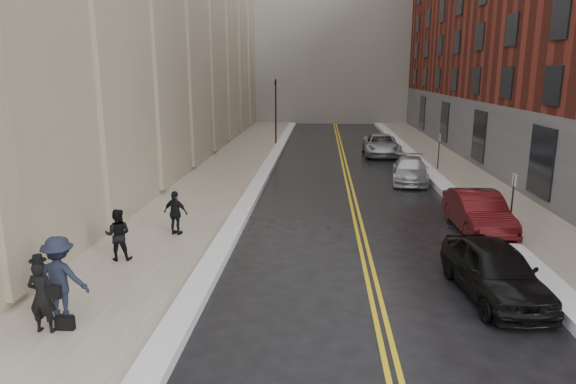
# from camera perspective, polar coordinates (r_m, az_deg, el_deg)

# --- Properties ---
(ground) EXTENTS (160.00, 160.00, 0.00)m
(ground) POSITION_cam_1_polar(r_m,az_deg,el_deg) (11.90, -1.71, -15.77)
(ground) COLOR black
(ground) RESTS_ON ground
(sidewalk_left) EXTENTS (4.00, 64.00, 0.15)m
(sidewalk_left) POSITION_cam_1_polar(r_m,az_deg,el_deg) (27.52, -7.89, 1.19)
(sidewalk_left) COLOR gray
(sidewalk_left) RESTS_ON ground
(sidewalk_right) EXTENTS (3.00, 64.00, 0.15)m
(sidewalk_right) POSITION_cam_1_polar(r_m,az_deg,el_deg) (28.12, 20.17, 0.75)
(sidewalk_right) COLOR gray
(sidewalk_right) RESTS_ON ground
(lane_stripe_a) EXTENTS (0.12, 64.00, 0.01)m
(lane_stripe_a) POSITION_cam_1_polar(r_m,az_deg,el_deg) (27.01, 6.56, 0.84)
(lane_stripe_a) COLOR gold
(lane_stripe_a) RESTS_ON ground
(lane_stripe_b) EXTENTS (0.12, 64.00, 0.01)m
(lane_stripe_b) POSITION_cam_1_polar(r_m,az_deg,el_deg) (27.03, 7.07, 0.84)
(lane_stripe_b) COLOR gold
(lane_stripe_b) RESTS_ON ground
(snow_ridge_left) EXTENTS (0.70, 60.80, 0.26)m
(snow_ridge_left) POSITION_cam_1_polar(r_m,az_deg,el_deg) (27.15, -3.13, 1.25)
(snow_ridge_left) COLOR white
(snow_ridge_left) RESTS_ON ground
(snow_ridge_right) EXTENTS (0.85, 60.80, 0.30)m
(snow_ridge_right) POSITION_cam_1_polar(r_m,az_deg,el_deg) (27.64, 16.50, 0.97)
(snow_ridge_right) COLOR white
(snow_ridge_right) RESTS_ON ground
(traffic_signal) EXTENTS (0.18, 0.15, 5.20)m
(traffic_signal) POSITION_cam_1_polar(r_m,az_deg,el_deg) (40.61, -1.37, 9.47)
(traffic_signal) COLOR black
(traffic_signal) RESTS_ON ground
(parking_sign_near) EXTENTS (0.06, 0.35, 2.23)m
(parking_sign_near) POSITION_cam_1_polar(r_m,az_deg,el_deg) (20.09, 23.68, -0.57)
(parking_sign_near) COLOR black
(parking_sign_near) RESTS_ON ground
(parking_sign_far) EXTENTS (0.06, 0.35, 2.23)m
(parking_sign_far) POSITION_cam_1_polar(r_m,az_deg,el_deg) (31.44, 16.42, 4.65)
(parking_sign_far) COLOR black
(parking_sign_far) RESTS_ON ground
(car_black) EXTENTS (2.16, 4.47, 1.47)m
(car_black) POSITION_cam_1_polar(r_m,az_deg,el_deg) (14.51, 21.98, -8.07)
(car_black) COLOR black
(car_black) RESTS_ON ground
(car_maroon) EXTENTS (1.65, 4.51, 1.48)m
(car_maroon) POSITION_cam_1_polar(r_m,az_deg,el_deg) (20.07, 20.38, -2.12)
(car_maroon) COLOR #460C0E
(car_maroon) RESTS_ON ground
(car_silver_near) EXTENTS (2.36, 4.62, 1.28)m
(car_silver_near) POSITION_cam_1_polar(r_m,az_deg,el_deg) (28.14, 13.41, 2.40)
(car_silver_near) COLOR #B3B6BC
(car_silver_near) RESTS_ON ground
(car_silver_far) EXTENTS (2.48, 5.26, 1.45)m
(car_silver_far) POSITION_cam_1_polar(r_m,az_deg,el_deg) (36.77, 10.30, 5.17)
(car_silver_far) COLOR #A1A5A9
(car_silver_far) RESTS_ON ground
(pedestrian_main) EXTENTS (0.61, 0.41, 1.67)m
(pedestrian_main) POSITION_cam_1_polar(r_m,az_deg,el_deg) (12.63, -25.67, -10.42)
(pedestrian_main) COLOR black
(pedestrian_main) RESTS_ON sidewalk_left
(pedestrian_a) EXTENTS (0.86, 0.72, 1.60)m
(pedestrian_a) POSITION_cam_1_polar(r_m,az_deg,el_deg) (16.43, -18.37, -4.51)
(pedestrian_a) COLOR black
(pedestrian_a) RESTS_ON sidewalk_left
(pedestrian_b) EXTENTS (1.31, 0.78, 1.99)m
(pedestrian_b) POSITION_cam_1_polar(r_m,az_deg,el_deg) (13.06, -24.00, -8.71)
(pedestrian_b) COLOR black
(pedestrian_b) RESTS_ON sidewalk_left
(pedestrian_c) EXTENTS (0.99, 0.62, 1.57)m
(pedestrian_c) POSITION_cam_1_polar(r_m,az_deg,el_deg) (18.41, -12.36, -2.29)
(pedestrian_c) COLOR black
(pedestrian_c) RESTS_ON sidewalk_left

